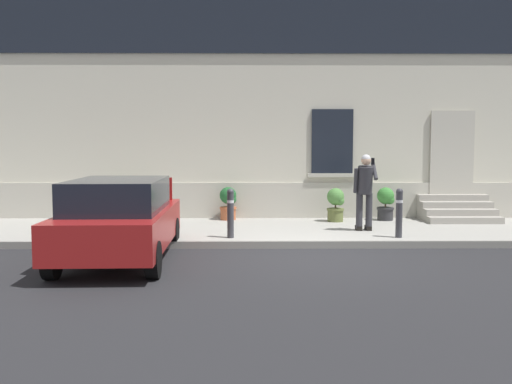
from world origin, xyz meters
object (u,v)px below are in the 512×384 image
bollard_near_person (399,211)px  planter_terracotta (228,202)px  planter_charcoal (386,203)px  bollard_far_left (230,211)px  planter_cream (119,204)px  planter_olive (336,204)px  hatchback_car_red (120,218)px  person_on_phone (365,187)px

bollard_near_person → planter_terracotta: size_ratio=1.22×
planter_terracotta → planter_charcoal: 4.10m
bollard_near_person → bollard_far_left: same height
planter_cream → planter_olive: size_ratio=1.00×
bollard_near_person → planter_olive: bollard_near_person is taller
hatchback_car_red → person_on_phone: (4.96, 2.58, 0.36)m
planter_charcoal → planter_terracotta: bearing=178.2°
planter_charcoal → hatchback_car_red: bearing=-143.3°
bollard_far_left → planter_terracotta: bearing=93.1°
planter_cream → planter_charcoal: bearing=2.1°
person_on_phone → planter_olive: person_on_phone is taller
planter_terracotta → planter_charcoal: bearing=-1.8°
bollard_far_left → planter_cream: bollard_far_left is taller
person_on_phone → planter_charcoal: person_on_phone is taller
planter_cream → planter_olive: 5.52m
person_on_phone → planter_olive: 1.71m
bollard_near_person → planter_cream: bollard_near_person is taller
bollard_far_left → planter_charcoal: bearing=34.7°
planter_cream → planter_olive: bearing=0.3°
planter_terracotta → planter_olive: 2.79m
planter_terracotta → planter_charcoal: (4.10, -0.13, 0.00)m
planter_olive → planter_charcoal: size_ratio=1.00×
planter_cream → person_on_phone: bearing=-14.6°
planter_cream → planter_olive: (5.52, 0.03, 0.00)m
bollard_far_left → person_on_phone: bearing=17.2°
bollard_far_left → planter_olive: (2.61, 2.50, -0.11)m
bollard_near_person → planter_charcoal: bollard_near_person is taller
bollard_far_left → planter_olive: 3.62m
person_on_phone → planter_olive: (-0.42, 1.57, -0.54)m
bollard_far_left → person_on_phone: person_on_phone is taller
planter_olive → planter_cream: bearing=-179.7°
planter_cream → planter_terracotta: 2.79m
hatchback_car_red → bollard_far_left: 2.55m
bollard_near_person → person_on_phone: 1.17m
hatchback_car_red → person_on_phone: size_ratio=2.35×
planter_cream → planter_terracotta: same height
bollard_far_left → planter_cream: (-2.92, 2.48, -0.11)m
bollard_far_left → person_on_phone: size_ratio=0.60×
planter_cream → planter_charcoal: 6.87m
person_on_phone → hatchback_car_red: bearing=-141.1°
hatchback_car_red → planter_cream: (-0.98, 4.13, -0.18)m
bollard_near_person → planter_olive: size_ratio=1.22×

